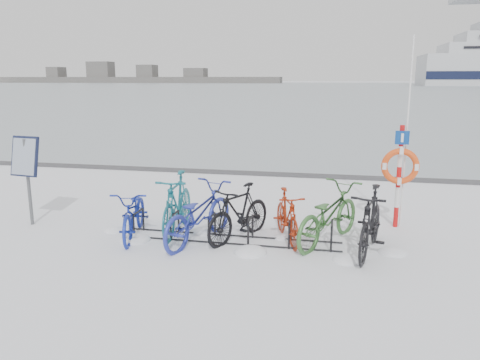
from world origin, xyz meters
The scene contains 15 objects.
ground centered at (0.00, 0.00, 0.00)m, with size 900.00×900.00×0.00m, color white.
ice_sheet centered at (0.00, 155.00, 0.01)m, with size 400.00×298.00×0.02m, color #AAB6C0.
quay_edge centered at (0.00, 5.90, 0.05)m, with size 400.00×0.25×0.10m, color #3F3F42.
bike_rack centered at (0.00, 0.00, 0.18)m, with size 4.00×0.48×0.46m.
info_board centered at (-4.17, 0.09, 1.30)m, with size 0.62×0.30×1.80m.
lifebuoy_station centered at (3.04, 1.40, 1.24)m, with size 0.71×0.22×3.69m.
shoreline centered at (-122.02, 260.00, 2.79)m, with size 180.00×12.00×9.50m.
bike_0 centered at (-1.83, -0.09, 0.48)m, with size 0.64×1.83×0.96m, color #17299A.
bike_1 centered at (-1.12, 0.28, 0.59)m, with size 0.56×1.97×1.18m, color #166371.
bike_2 centered at (-0.58, -0.13, 0.54)m, with size 0.72×2.07×1.09m, color #26329C.
bike_3 centered at (0.12, 0.13, 0.53)m, with size 0.49×1.75×1.05m, color black.
bike_4 centered at (0.99, 0.25, 0.48)m, with size 0.45×1.60×0.96m, color #97260E.
bike_5 centered at (1.73, 0.28, 0.55)m, with size 0.73×2.09×1.10m, color #386B32.
bike_6 centered at (2.44, -0.11, 0.58)m, with size 0.54×1.93×1.16m, color black.
snow_drifts centered at (0.23, -0.26, 0.00)m, with size 5.61×1.33×0.20m.
Camera 1 is at (1.81, -7.93, 2.91)m, focal length 35.00 mm.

